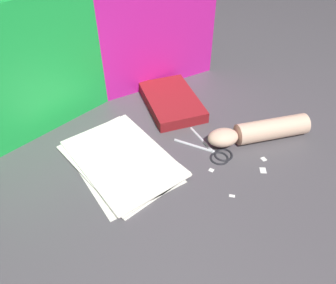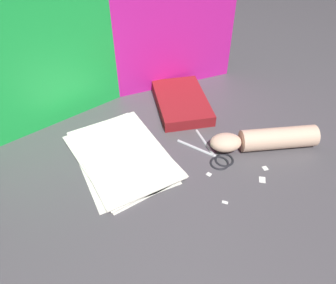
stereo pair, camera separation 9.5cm
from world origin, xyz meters
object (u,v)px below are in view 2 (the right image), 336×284
at_px(book_closed, 181,102).
at_px(scissors, 215,155).
at_px(hand_forearm, 266,139).
at_px(paper_stack, 122,155).

height_order(book_closed, scissors, book_closed).
xyz_separation_m(book_closed, hand_forearm, (0.11, -0.31, 0.01)).
bearing_deg(scissors, book_closed, 80.28).
bearing_deg(paper_stack, scissors, -29.07).
relative_size(paper_stack, hand_forearm, 1.13).
bearing_deg(scissors, hand_forearm, -14.76).
bearing_deg(hand_forearm, paper_stack, 156.14).
bearing_deg(book_closed, hand_forearm, -70.84).
bearing_deg(paper_stack, hand_forearm, -23.86).
bearing_deg(hand_forearm, scissors, 165.24).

